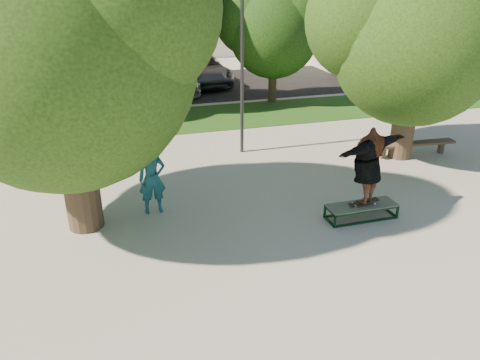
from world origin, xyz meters
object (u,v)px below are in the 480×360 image
object	(u,v)px
tree_left	(55,40)
tree_right	(413,32)
bench	(413,145)
car_silver_b	(181,79)
car_silver_a	(7,95)
bystander	(152,178)
car_grey	(202,70)
lamppost	(242,60)
car_dark	(159,78)
grind_box	(361,211)

from	to	relation	value
tree_left	tree_right	size ratio (longest dim) A/B	1.09
bench	car_silver_b	size ratio (longest dim) A/B	0.70
tree_left	bench	bearing A→B (deg)	9.92
tree_right	car_silver_a	bearing A→B (deg)	142.52
bystander	car_silver_a	distance (m)	13.25
car_silver_a	car_grey	xyz separation A→B (m)	(9.78, 3.00, 0.09)
lamppost	car_dark	world-z (taller)	lamppost
grind_box	car_silver_b	distance (m)	15.60
car_silver_b	car_grey	bearing A→B (deg)	52.15
grind_box	bench	bearing A→B (deg)	41.43
car_dark	lamppost	bearing A→B (deg)	-78.82
grind_box	car_dark	distance (m)	16.40
lamppost	car_silver_a	bearing A→B (deg)	135.56
car_grey	bench	bearing A→B (deg)	-73.22
bystander	car_dark	distance (m)	14.42
lamppost	grind_box	size ratio (longest dim) A/B	3.39
bench	car_grey	bearing A→B (deg)	110.84
grind_box	car_grey	bearing A→B (deg)	91.31
tree_left	grind_box	bearing A→B (deg)	-13.55
grind_box	tree_right	bearing A→B (deg)	46.70
grind_box	car_grey	xyz separation A→B (m)	(-0.39, 17.04, 0.58)
grind_box	bystander	world-z (taller)	bystander
bystander	car_grey	world-z (taller)	bystander
bystander	lamppost	bearing A→B (deg)	43.78
bench	grind_box	bearing A→B (deg)	-135.68
bench	car_grey	xyz separation A→B (m)	(-4.38, 13.52, 0.38)
grind_box	bystander	distance (m)	5.38
lamppost	grind_box	distance (m)	6.46
tree_right	grind_box	xyz separation A→B (m)	(-3.42, -3.63, -3.90)
car_dark	tree_right	bearing A→B (deg)	-59.70
tree_right	bench	bearing A→B (deg)	-10.17
car_silver_a	car_grey	world-z (taller)	car_grey
car_silver_b	bench	bearing A→B (deg)	-57.53
tree_left	lamppost	bearing A→B (deg)	36.42
tree_left	car_grey	bearing A→B (deg)	67.43
grind_box	car_dark	world-z (taller)	car_dark
grind_box	car_silver_b	xyz separation A→B (m)	(-1.90, 15.48, 0.45)
tree_left	grind_box	distance (m)	8.17
tree_left	car_silver_a	world-z (taller)	tree_left
lamppost	tree_right	bearing A→B (deg)	-21.28
tree_left	car_silver_a	xyz separation A→B (m)	(-3.38, 12.41, -3.74)
tree_right	car_silver_b	world-z (taller)	tree_right
tree_left	car_dark	world-z (taller)	tree_left
car_dark	car_silver_b	size ratio (longest dim) A/B	0.88
car_grey	car_silver_b	xyz separation A→B (m)	(-1.52, -1.57, -0.14)
lamppost	bystander	xyz separation A→B (m)	(-3.50, -3.70, -2.20)
car_dark	car_silver_b	bearing A→B (deg)	-27.22
tree_left	bystander	world-z (taller)	tree_left
bystander	car_grey	size ratio (longest dim) A/B	0.34
bystander	bench	bearing A→B (deg)	7.78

